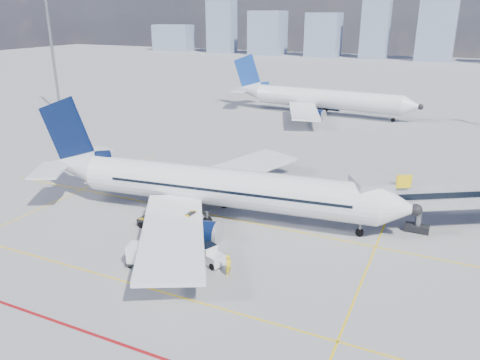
# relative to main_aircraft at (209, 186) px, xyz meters

# --- Properties ---
(ground) EXTENTS (420.00, 420.00, 0.00)m
(ground) POSITION_rel_main_aircraft_xyz_m (2.70, -7.81, -3.22)
(ground) COLOR gray
(ground) RESTS_ON ground
(apron_markings) EXTENTS (90.00, 35.12, 0.01)m
(apron_markings) POSITION_rel_main_aircraft_xyz_m (2.12, -11.72, -3.22)
(apron_markings) COLOR gold
(apron_markings) RESTS_ON ground
(floodlight_mast_nw) EXTENTS (3.20, 0.61, 25.45)m
(floodlight_mast_nw) POSITION_rel_main_aircraft_xyz_m (-52.30, 32.19, 10.37)
(floodlight_mast_nw) COLOR slate
(floodlight_mast_nw) RESTS_ON ground
(distant_skyline) EXTENTS (250.09, 13.82, 31.88)m
(distant_skyline) POSITION_rel_main_aircraft_xyz_m (5.48, 182.19, 8.25)
(distant_skyline) COLOR slate
(distant_skyline) RESTS_ON ground
(main_aircraft) EXTENTS (39.64, 34.47, 11.60)m
(main_aircraft) POSITION_rel_main_aircraft_xyz_m (0.00, 0.00, 0.00)
(main_aircraft) COLOR silver
(main_aircraft) RESTS_ON ground
(second_aircraft) EXTENTS (39.53, 34.42, 11.53)m
(second_aircraft) POSITION_rel_main_aircraft_xyz_m (-3.95, 53.72, 0.00)
(second_aircraft) COLOR silver
(second_aircraft) RESTS_ON ground
(baggage_tug) EXTENTS (2.64, 2.16, 1.61)m
(baggage_tug) POSITION_rel_main_aircraft_xyz_m (4.67, -8.49, -2.45)
(baggage_tug) COLOR silver
(baggage_tug) RESTS_ON ground
(cargo_dolly) EXTENTS (3.67, 2.36, 1.86)m
(cargo_dolly) POSITION_rel_main_aircraft_xyz_m (0.17, -11.02, -2.20)
(cargo_dolly) COLOR black
(cargo_dolly) RESTS_ON ground
(belt_loader) EXTENTS (6.37, 2.06, 2.57)m
(belt_loader) POSITION_rel_main_aircraft_xyz_m (-2.73, -4.81, -2.56)
(belt_loader) COLOR black
(belt_loader) RESTS_ON ground
(ramp_worker) EXTENTS (0.52, 0.72, 1.81)m
(ramp_worker) POSITION_rel_main_aircraft_xyz_m (6.89, -9.58, -2.32)
(ramp_worker) COLOR yellow
(ramp_worker) RESTS_ON ground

